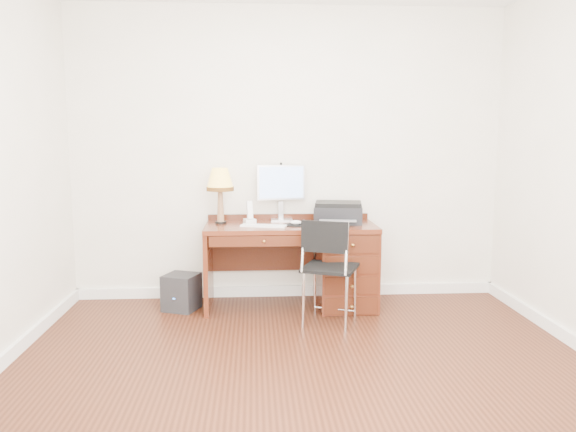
{
  "coord_description": "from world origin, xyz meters",
  "views": [
    {
      "loc": [
        -0.32,
        -3.5,
        1.52
      ],
      "look_at": [
        -0.03,
        1.2,
        0.85
      ],
      "focal_mm": 35.0,
      "sensor_mm": 36.0,
      "label": 1
    }
  ],
  "objects": [
    {
      "name": "monitor",
      "position": [
        -0.07,
        1.65,
        1.07
      ],
      "size": [
        0.45,
        0.17,
        0.51
      ],
      "rotation": [
        0.0,
        0.0,
        0.16
      ],
      "color": "silver",
      "rests_on": "desk"
    },
    {
      "name": "room_shell",
      "position": [
        0.0,
        0.63,
        0.05
      ],
      "size": [
        4.0,
        4.0,
        4.0
      ],
      "color": "white",
      "rests_on": "ground"
    },
    {
      "name": "printer",
      "position": [
        0.44,
        1.47,
        0.84
      ],
      "size": [
        0.47,
        0.39,
        0.19
      ],
      "rotation": [
        0.0,
        0.0,
        -0.16
      ],
      "color": "black",
      "rests_on": "desk"
    },
    {
      "name": "pen_cup",
      "position": [
        0.32,
        1.63,
        0.8
      ],
      "size": [
        0.08,
        0.08,
        0.1
      ],
      "primitive_type": "cylinder",
      "color": "black",
      "rests_on": "desk"
    },
    {
      "name": "equipment_box",
      "position": [
        -0.97,
        1.36,
        0.16
      ],
      "size": [
        0.35,
        0.35,
        0.32
      ],
      "primitive_type": "cube",
      "rotation": [
        0.0,
        0.0,
        -0.37
      ],
      "color": "black",
      "rests_on": "ground"
    },
    {
      "name": "ground",
      "position": [
        0.0,
        0.0,
        0.0
      ],
      "size": [
        4.0,
        4.0,
        0.0
      ],
      "primitive_type": "plane",
      "color": "#34160B",
      "rests_on": "ground"
    },
    {
      "name": "leg_lamp",
      "position": [
        -0.62,
        1.48,
        1.11
      ],
      "size": [
        0.24,
        0.24,
        0.49
      ],
      "color": "black",
      "rests_on": "desk"
    },
    {
      "name": "phone",
      "position": [
        -0.36,
        1.46,
        0.81
      ],
      "size": [
        0.12,
        0.12,
        0.2
      ],
      "rotation": [
        0.0,
        0.0,
        0.31
      ],
      "color": "white",
      "rests_on": "desk"
    },
    {
      "name": "mouse_pad",
      "position": [
        0.04,
        1.34,
        0.76
      ],
      "size": [
        0.22,
        0.22,
        0.04
      ],
      "color": "black",
      "rests_on": "desk"
    },
    {
      "name": "desk",
      "position": [
        0.32,
        1.4,
        0.41
      ],
      "size": [
        1.5,
        0.67,
        0.75
      ],
      "color": "#5B2313",
      "rests_on": "ground"
    },
    {
      "name": "keyboard",
      "position": [
        -0.24,
        1.28,
        0.76
      ],
      "size": [
        0.41,
        0.21,
        0.01
      ],
      "primitive_type": "cube",
      "rotation": [
        0.0,
        0.0,
        -0.26
      ],
      "color": "white",
      "rests_on": "desk"
    },
    {
      "name": "chair",
      "position": [
        0.29,
        0.87,
        0.53
      ],
      "size": [
        0.53,
        0.54,
        0.87
      ],
      "rotation": [
        0.0,
        0.0,
        -0.37
      ],
      "color": "black",
      "rests_on": "ground"
    }
  ]
}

